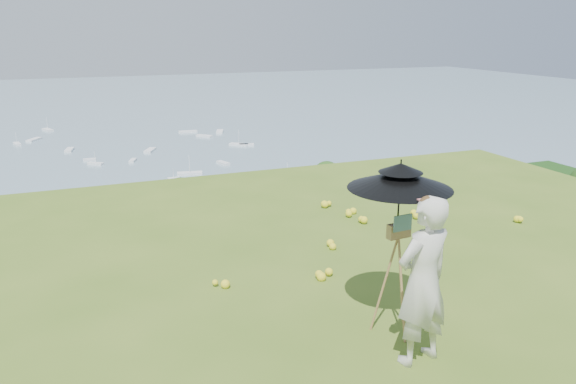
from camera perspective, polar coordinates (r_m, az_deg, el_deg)
name	(u,v)px	position (r m, az deg, el deg)	size (l,w,h in m)	color
ground	(410,289)	(7.93, 12.26, -9.60)	(14.00, 14.00, 0.00)	#4D6F1F
shoreline_tier	(116,299)	(90.05, -17.03, -10.32)	(170.00, 28.00, 8.00)	gray
bay_water	(78,121)	(248.72, -20.55, 6.74)	(700.00, 700.00, 0.00)	#7698A9
slope_trees	(142,277)	(45.01, -14.60, -8.31)	(110.00, 50.00, 6.00)	#285218
harbor_town	(113,259)	(87.40, -17.39, -6.50)	(110.00, 22.00, 5.00)	beige
moored_boats	(40,165)	(171.13, -23.89, 2.49)	(140.00, 140.00, 0.70)	white
wildflowers	(400,278)	(8.10, 11.30, -8.53)	(10.00, 10.50, 0.12)	yellow
painter	(423,281)	(5.99, 13.54, -8.81)	(0.67, 0.44, 1.84)	beige
field_easel	(396,274)	(6.57, 10.93, -8.19)	(0.55, 0.55, 1.46)	#925C3D
sun_umbrella	(399,198)	(6.27, 11.21, -0.57)	(1.15, 1.15, 0.86)	black
painter_cap	(429,201)	(5.69, 14.12, -0.86)	(0.19, 0.23, 0.10)	#BF6869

